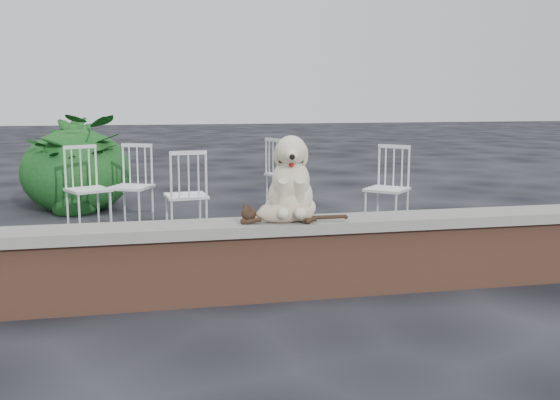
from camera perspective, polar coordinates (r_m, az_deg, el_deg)
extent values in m
plane|color=black|center=(4.88, -0.74, -8.56)|extent=(60.00, 60.00, 0.00)
cube|color=brown|center=(4.81, -0.75, -5.72)|extent=(6.00, 0.30, 0.50)
cube|color=slate|center=(4.74, -0.76, -2.33)|extent=(6.20, 0.40, 0.08)
imported|color=#134315|center=(8.60, -17.59, 3.09)|extent=(1.24, 1.10, 1.27)
imported|color=#134315|center=(9.14, -17.96, 3.19)|extent=(0.80, 0.80, 1.20)
ellipsoid|color=#134315|center=(8.84, -17.61, 2.38)|extent=(1.42, 1.30, 1.12)
ellipsoid|color=#134315|center=(9.78, -19.04, 1.88)|extent=(0.92, 0.84, 0.73)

